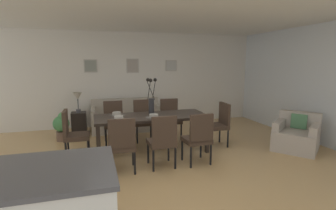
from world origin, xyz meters
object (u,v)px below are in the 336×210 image
Objects in this scene: dining_chair_far_left at (163,139)px; dining_chair_near_left at (122,142)px; dining_chair_near_right at (114,120)px; centerpiece_vase at (151,101)px; sofa at (127,119)px; bowl_near_right at (117,113)px; bowl_far_left at (154,115)px; framed_picture_left at (91,66)px; dining_table at (152,119)px; potted_plant at (62,125)px; dining_chair_far_right at (143,118)px; bowl_near_left at (119,117)px; side_table at (79,122)px; dining_chair_mid_left at (198,136)px; framed_picture_center at (133,66)px; dining_chair_mid_right at (170,116)px; armchair at (296,136)px; dining_chair_head_west at (72,132)px; table_lamp at (78,98)px; framed_picture_right at (171,66)px; dining_chair_head_east at (219,122)px.

dining_chair_near_left is at bearing -179.17° from dining_chair_far_left.
centerpiece_vase reaches higher than dining_chair_near_right.
bowl_near_right is at bearing -103.50° from sofa.
dining_chair_near_left is 0.99m from bowl_far_left.
sofa is 1.72m from framed_picture_left.
centerpiece_vase is at bearing 89.74° from bowl_far_left.
dining_chair_near_left is at bearing -128.17° from centerpiece_vase.
potted_plant is (-1.82, 1.26, -0.30)m from dining_table.
bowl_near_left is (-0.66, -1.05, 0.27)m from dining_chair_far_right.
framed_picture_left is at bearing 109.21° from dining_chair_far_left.
sofa is at bearing -2.26° from side_table.
dining_chair_mid_left reaches higher than dining_table.
framed_picture_center is (0.00, 2.56, 0.90)m from bowl_far_left.
bowl_far_left reaches higher than potted_plant.
armchair is (2.24, -1.54, -0.23)m from dining_chair_mid_right.
framed_picture_center is (0.26, 0.49, 1.40)m from sofa.
table_lamp reaches higher than dining_chair_head_west.
framed_picture_left is (-0.44, 3.23, 1.17)m from dining_chair_near_left.
dining_chair_head_west is at bearing -167.81° from bowl_near_right.
framed_picture_left reaches higher than bowl_far_left.
bowl_far_left is (0.00, 0.66, 0.27)m from dining_chair_far_left.
table_lamp is at bearing 180.00° from side_table.
dining_chair_near_right is at bearing -53.86° from table_lamp.
potted_plant is (-0.34, -0.66, -0.52)m from table_lamp.
side_table is (-1.47, 2.78, -0.25)m from dining_chair_far_left.
dining_chair_mid_left is 2.26m from armchair.
bowl_far_left is 2.72m from framed_picture_center.
dining_chair_mid_left is 0.97m from bowl_far_left.
potted_plant is at bearing 118.06° from dining_chair_near_left.
framed_picture_right is (1.13, 2.56, 0.90)m from bowl_far_left.
bowl_near_right is 0.49× the size of framed_picture_left.
dining_chair_mid_right is 1.24m from bowl_far_left.
dining_chair_head_east is (1.49, -0.02, -0.16)m from dining_table.
dining_chair_far_right is at bearing 68.38° from dining_chair_near_left.
dining_chair_far_left is 2.67× the size of framed_picture_left.
dining_chair_head_east is 3.55m from potted_plant.
dining_table is at bearing 90.00° from bowl_far_left.
framed_picture_center reaches higher than sofa.
side_table is at bearing -170.26° from framed_picture_right.
dining_table is 2.39× the size of dining_chair_near_right.
dining_chair_head_west is 5.41× the size of bowl_near_left.
dining_chair_far_right is 3.29m from armchair.
dining_chair_near_left is at bearing -111.62° from dining_chair_far_right.
dining_chair_mid_left reaches higher than potted_plant.
dining_chair_mid_right and dining_chair_head_east have the same top height.
framed_picture_right is (1.13, 2.36, 0.66)m from centerpiece_vase.
dining_chair_near_right is at bearing -113.86° from framed_picture_center.
sofa is 1.21m from side_table.
potted_plant is (-1.56, -0.61, 0.09)m from sofa.
bowl_far_left is at bearing -55.21° from side_table.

